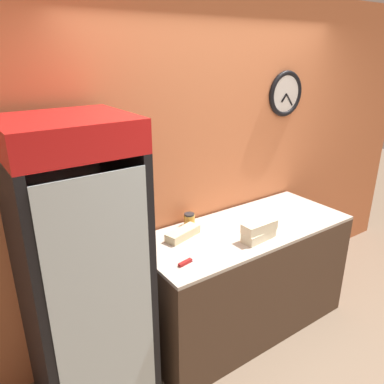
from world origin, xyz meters
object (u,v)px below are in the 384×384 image
sandwich_stack_middle (259,226)px  chefs_knife (192,260)px  sandwich_stack_bottom (259,235)px  sandwich_flat_left (183,233)px  beverage_cooler (78,262)px  condiment_jar (189,220)px

sandwich_stack_middle → chefs_knife: (-0.58, 0.04, -0.10)m
sandwich_stack_bottom → chefs_knife: size_ratio=0.89×
sandwich_stack_middle → chefs_knife: size_ratio=0.87×
chefs_knife → sandwich_flat_left: bearing=66.3°
sandwich_flat_left → chefs_knife: bearing=-113.7°
sandwich_stack_bottom → sandwich_flat_left: 0.57m
beverage_cooler → sandwich_stack_bottom: 1.30m
sandwich_stack_bottom → sandwich_flat_left: bearing=141.8°
condiment_jar → chefs_knife: bearing=-122.8°
condiment_jar → beverage_cooler: bearing=-167.0°
chefs_knife → condiment_jar: condiment_jar is taller
sandwich_stack_bottom → condiment_jar: condiment_jar is taller
sandwich_stack_middle → sandwich_flat_left: sandwich_stack_middle is taller
beverage_cooler → sandwich_stack_middle: 1.29m
chefs_knife → condiment_jar: bearing=57.2°
chefs_knife → sandwich_stack_bottom: bearing=-3.7°
sandwich_stack_bottom → chefs_knife: bearing=176.3°
beverage_cooler → sandwich_stack_middle: beverage_cooler is taller
chefs_knife → beverage_cooler: bearing=161.7°
beverage_cooler → chefs_knife: size_ratio=6.08×
sandwich_stack_middle → chefs_knife: bearing=176.3°
beverage_cooler → condiment_jar: bearing=13.0°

